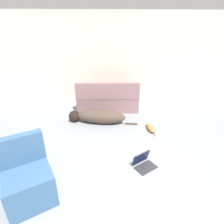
{
  "coord_description": "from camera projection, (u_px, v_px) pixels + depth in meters",
  "views": [
    {
      "loc": [
        -0.15,
        -1.43,
        2.1
      ],
      "look_at": [
        -0.06,
        1.91,
        0.6
      ],
      "focal_mm": 28.0,
      "sensor_mm": 36.0,
      "label": 1
    }
  ],
  "objects": [
    {
      "name": "laptop_open",
      "position": [
        143.0,
        162.0,
        3.02
      ],
      "size": [
        0.45,
        0.43,
        0.24
      ],
      "rotation": [
        0.0,
        0.0,
        0.56
      ],
      "color": "#2D2D33",
      "rests_on": "ground_plane"
    },
    {
      "name": "cat",
      "position": [
        151.0,
        128.0,
        4.13
      ],
      "size": [
        0.21,
        0.51,
        0.13
      ],
      "rotation": [
        0.0,
        0.0,
        1.72
      ],
      "color": "#BC7A47",
      "rests_on": "ground_plane"
    },
    {
      "name": "couch",
      "position": [
        108.0,
        100.0,
        5.2
      ],
      "size": [
        1.76,
        0.79,
        0.89
      ],
      "rotation": [
        0.0,
        0.0,
        3.13
      ],
      "color": "gray",
      "rests_on": "ground_plane"
    },
    {
      "name": "wall_back",
      "position": [
        112.0,
        60.0,
        5.35
      ],
      "size": [
        7.94,
        0.06,
        2.71
      ],
      "color": "beige",
      "rests_on": "ground_plane"
    },
    {
      "name": "dog",
      "position": [
        98.0,
        116.0,
        4.44
      ],
      "size": [
        1.78,
        0.59,
        0.36
      ],
      "rotation": [
        0.0,
        0.0,
        2.99
      ],
      "color": "#4C3D33",
      "rests_on": "ground_plane"
    },
    {
      "name": "side_chair",
      "position": [
        29.0,
        180.0,
        2.33
      ],
      "size": [
        0.8,
        0.8,
        0.9
      ],
      "rotation": [
        0.0,
        0.0,
        0.51
      ],
      "color": "#385B84",
      "rests_on": "ground_plane"
    },
    {
      "name": "ground_plane",
      "position": [
        121.0,
        219.0,
        2.17
      ],
      "size": [
        20.0,
        20.0,
        0.0
      ],
      "primitive_type": "plane",
      "color": "gray"
    }
  ]
}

